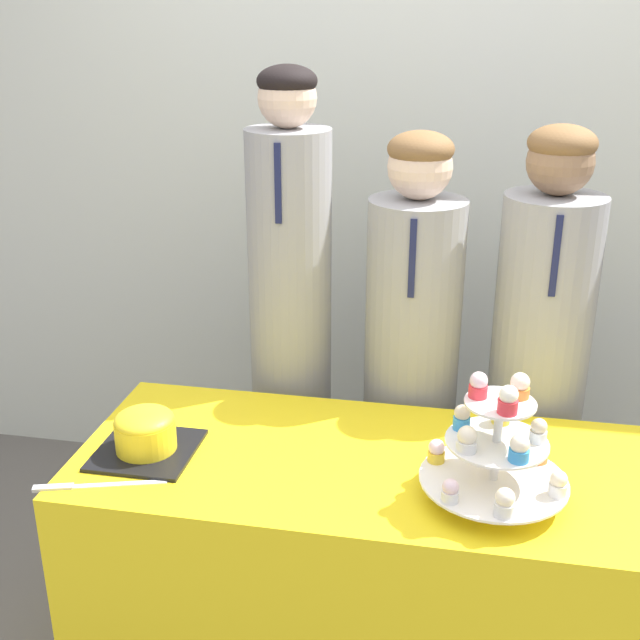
% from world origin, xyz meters
% --- Properties ---
extents(wall_back, '(9.00, 0.06, 2.70)m').
position_xyz_m(wall_back, '(0.00, 1.44, 1.35)').
color(wall_back, silver).
rests_on(wall_back, ground_plane).
extents(table, '(1.53, 0.63, 0.72)m').
position_xyz_m(table, '(0.00, 0.32, 0.36)').
color(table, yellow).
rests_on(table, ground_plane).
extents(round_cake, '(0.25, 0.25, 0.12)m').
position_xyz_m(round_cake, '(-0.59, 0.25, 0.78)').
color(round_cake, black).
rests_on(round_cake, table).
extents(cake_knife, '(0.30, 0.11, 0.01)m').
position_xyz_m(cake_knife, '(-0.69, 0.07, 0.73)').
color(cake_knife, silver).
rests_on(cake_knife, table).
extents(cupcake_stand, '(0.34, 0.34, 0.31)m').
position_xyz_m(cupcake_stand, '(0.28, 0.21, 0.86)').
color(cupcake_stand, silver).
rests_on(cupcake_stand, table).
extents(student_0, '(0.25, 0.25, 1.64)m').
position_xyz_m(student_0, '(-0.34, 0.81, 0.79)').
color(student_0, '#939399').
rests_on(student_0, ground_plane).
extents(student_1, '(0.28, 0.29, 1.47)m').
position_xyz_m(student_1, '(0.03, 0.81, 0.70)').
color(student_1, '#939399').
rests_on(student_1, ground_plane).
extents(student_2, '(0.28, 0.29, 1.50)m').
position_xyz_m(student_2, '(0.41, 0.81, 0.72)').
color(student_2, '#939399').
rests_on(student_2, ground_plane).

